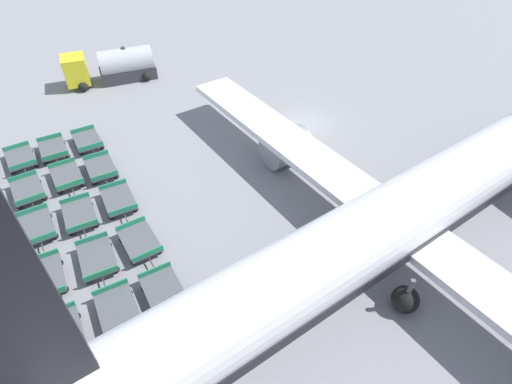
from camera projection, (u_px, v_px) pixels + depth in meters
ground_plane at (303, 124)px, 32.71m from camera, size 500.00×500.00×0.00m
airplane at (414, 208)px, 20.96m from camera, size 39.43×41.78×13.30m
fuel_tanker_primary at (116, 67)px, 37.85m from camera, size 4.14×8.43×3.17m
baggage_dolly_row_near_col_e at (2, 368)px, 17.09m from camera, size 3.50×1.90×0.92m
baggage_dolly_row_mid_a_col_a at (21, 158)px, 28.37m from camera, size 3.52×1.92×0.92m
baggage_dolly_row_mid_a_col_b at (28, 190)px, 25.78m from camera, size 3.52×1.92×0.92m
baggage_dolly_row_mid_a_col_c at (37, 227)px, 23.32m from camera, size 3.50×1.88×0.92m
baggage_dolly_row_mid_a_col_d at (45, 278)px, 20.61m from camera, size 3.55×2.00×0.92m
baggage_dolly_row_mid_a_col_e at (63, 337)px, 18.16m from camera, size 3.51×1.92×0.92m
baggage_dolly_row_mid_b_col_a at (53, 149)px, 29.21m from camera, size 3.52×1.94×0.92m
baggage_dolly_row_mid_b_col_b at (67, 176)px, 26.84m from camera, size 3.49×1.87×0.92m
baggage_dolly_row_mid_b_col_c at (79, 215)px, 24.09m from camera, size 3.54×1.99×0.92m
baggage_dolly_row_mid_b_col_d at (97, 258)px, 21.57m from camera, size 3.55×2.01×0.92m
baggage_dolly_row_mid_b_col_e at (118, 311)px, 19.15m from camera, size 3.54×1.97×0.92m
baggage_dolly_row_far_col_a at (88, 141)px, 30.05m from camera, size 3.50×1.89×0.92m
baggage_dolly_row_far_col_b at (101, 168)px, 27.51m from camera, size 3.53×1.95×0.92m
baggage_dolly_row_far_col_c at (119, 200)px, 25.08m from camera, size 3.54×1.98×0.92m
baggage_dolly_row_far_col_d at (140, 241)px, 22.49m from camera, size 3.50×1.89×0.92m
baggage_dolly_row_far_col_e at (164, 292)px, 19.95m from camera, size 3.52×1.93×0.92m
stand_guidance_stripe at (251, 289)px, 20.66m from camera, size 2.17×36.73×0.01m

